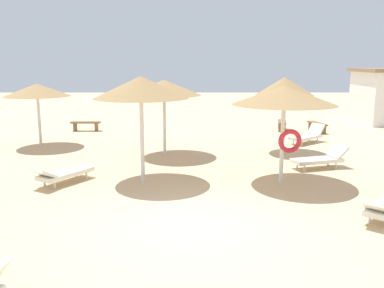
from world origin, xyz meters
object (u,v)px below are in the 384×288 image
Objects in this scene: bench_1 at (86,124)px; lounger_2 at (321,159)px; parasol_7 at (164,88)px; lounger_1 at (308,136)px; bench_0 at (282,124)px; parasol_1 at (285,87)px; parasol_2 at (285,96)px; lounger_3 at (62,173)px; bench_2 at (317,125)px; parasol_6 at (37,90)px; parasol_3 at (141,88)px.

lounger_2 is at bearing -38.03° from bench_1.
parasol_7 is 6.96m from lounger_1.
bench_0 is at bearing 96.31° from lounger_1.
parasol_1 is 1.48× the size of lounger_2.
parasol_2 reaches higher than lounger_3.
parasol_7 is at bearing -157.94° from lounger_1.
bench_2 is (1.28, 2.90, 0.02)m from lounger_1.
parasol_6 is 5.58m from parasol_7.
lounger_2 reaches higher than lounger_3.
bench_2 is at bearing -1.69° from bench_1.
parasol_7 is 5.16m from lounger_3.
parasol_3 is 1.59× the size of lounger_3.
lounger_3 is at bearing -179.38° from parasol_2.
parasol_1 is at bearing -6.46° from parasol_6.
parasol_7 is 1.85× the size of bench_2.
parasol_1 reaches higher than lounger_1.
parasol_3 reaches higher than parasol_6.
lounger_1 is 10.83m from lounger_3.
parasol_7 is at bearing 134.90° from parasol_2.
parasol_1 is at bearing -29.82° from bench_1.
parasol_2 is 3.29m from lounger_2.
parasol_1 is at bearing -128.47° from lounger_1.
parasol_7 is 1.90× the size of bench_1.
lounger_1 is (1.53, 1.93, -2.25)m from parasol_1.
parasol_2 is at bearing -112.48° from bench_2.
lounger_3 is 12.88m from bench_0.
bench_0 is 1.00× the size of bench_2.
parasol_6 is at bearing -102.13° from bench_1.
lounger_1 is at bearing -17.10° from bench_1.
parasol_7 is 1.46× the size of lounger_3.
parasol_1 is 3.44m from lounger_2.
lounger_1 is (11.43, 0.81, -2.04)m from parasol_6.
bench_0 is 1.76m from bench_2.
bench_1 is at bearing 77.87° from parasol_6.
parasol_7 is (-3.65, 3.66, 0.01)m from parasol_2.
parasol_7 is 1.85× the size of bench_0.
bench_0 is (0.39, 7.88, 0.03)m from lounger_2.
parasol_3 is at bearing -137.39° from lounger_1.
bench_1 is at bearing -178.73° from bench_0.
bench_1 is at bearing 162.90° from lounger_1.
lounger_2 is (0.76, -2.48, -2.26)m from parasol_1.
parasol_2 is at bearing -1.81° from parasol_3.
lounger_3 is at bearing -131.23° from bench_0.
bench_1 is at bearing 150.18° from parasol_1.
parasol_7 is (5.33, -1.67, 0.20)m from parasol_6.
parasol_6 is 0.94× the size of parasol_7.
bench_1 is at bearing 178.31° from bench_2.
parasol_2 is at bearing -49.20° from bench_1.
parasol_2 is 10.03m from bench_2.
parasol_7 is 7.58m from bench_1.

